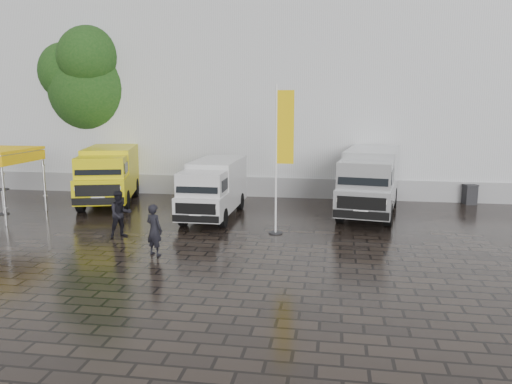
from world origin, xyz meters
TOP-DOWN VIEW (x-y plane):
  - ground at (0.00, 0.00)m, footprint 120.00×120.00m
  - exhibition_hall at (2.00, 16.00)m, footprint 44.00×16.00m
  - hall_plinth at (2.00, 7.95)m, footprint 44.00×0.15m
  - van_yellow at (-8.51, 5.11)m, footprint 3.66×6.07m
  - van_white at (-2.89, 3.06)m, footprint 1.83×5.42m
  - van_silver at (3.60, 4.70)m, footprint 3.06×6.59m
  - flagpole at (0.19, 0.77)m, footprint 0.88×0.50m
  - tree at (-11.17, 9.49)m, footprint 5.03×5.03m
  - cocktail_table at (-12.02, 2.15)m, footprint 0.60×0.60m
  - wheelie_bin at (8.46, 7.60)m, footprint 0.67×0.67m
  - person_front at (-3.44, -2.48)m, footprint 0.71×0.61m
  - person_tent at (-5.40, -0.60)m, footprint 1.03×1.01m

SIDE VIEW (x-z plane):
  - ground at x=0.00m, z-range 0.00..0.00m
  - wheelie_bin at x=8.46m, z-range 0.00..0.95m
  - hall_plinth at x=2.00m, z-range 0.00..1.00m
  - cocktail_table at x=-12.02m, z-range 0.00..1.10m
  - person_front at x=-3.44m, z-range 0.00..1.64m
  - person_tent at x=-5.40m, z-range 0.00..1.68m
  - van_white at x=-2.89m, z-range 0.00..2.34m
  - van_yellow at x=-8.51m, z-range 0.00..2.63m
  - van_silver at x=3.60m, z-range 0.00..2.75m
  - flagpole at x=0.19m, z-range 0.34..5.75m
  - tree at x=-11.17m, z-range 1.28..10.31m
  - exhibition_hall at x=2.00m, z-range 0.00..12.00m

